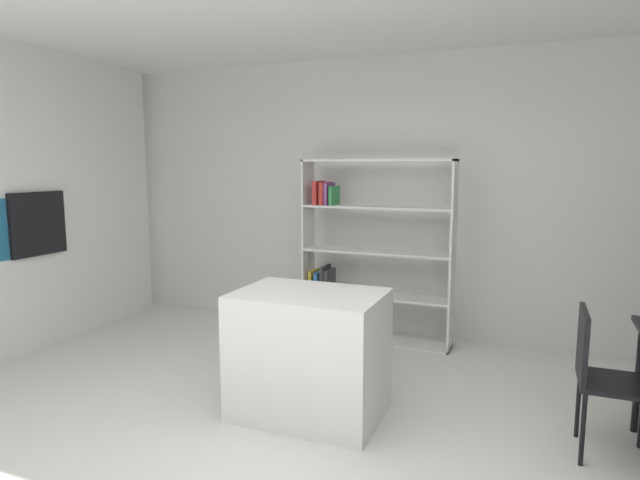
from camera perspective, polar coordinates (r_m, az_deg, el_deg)
ground_plane at (r=3.36m, az=-3.88°, el=-23.42°), size 10.28×10.28×0.00m
back_partition at (r=5.53m, az=8.83°, el=4.46°), size 7.46×0.06×2.84m
built_in_oven at (r=5.61m, az=-27.94°, el=1.58°), size 0.06×0.58×0.59m
kitchen_island at (r=3.82m, az=-1.15°, el=-12.06°), size 1.01×0.71×0.88m
open_bookshelf at (r=5.30m, az=5.03°, el=-0.96°), size 1.49×0.30×1.81m
dining_chair_island_side at (r=3.69m, az=27.76°, el=-12.14°), size 0.42×0.42×0.89m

